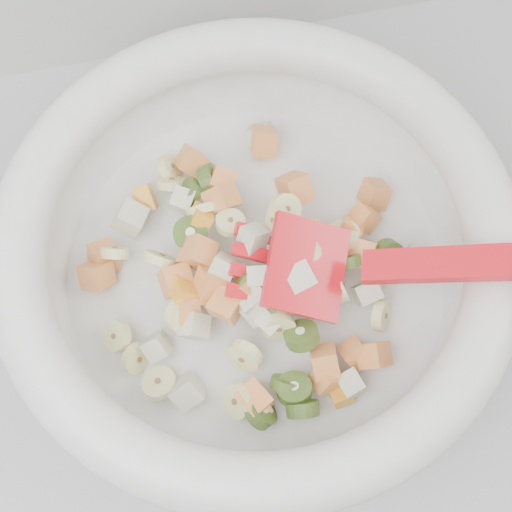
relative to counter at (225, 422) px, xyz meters
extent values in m
cube|color=#9FA0A5|center=(0.00, 0.00, 0.00)|extent=(2.00, 0.60, 0.90)
cylinder|color=white|center=(0.05, 0.03, 0.46)|extent=(0.32, 0.32, 0.02)
torus|color=white|center=(0.05, 0.03, 0.53)|extent=(0.39, 0.39, 0.04)
cylinder|color=beige|center=(0.08, 0.02, 0.51)|extent=(0.03, 0.03, 0.01)
cylinder|color=beige|center=(0.07, 0.05, 0.52)|extent=(0.02, 0.03, 0.03)
cylinder|color=beige|center=(0.06, -0.03, 0.50)|extent=(0.03, 0.02, 0.03)
cylinder|color=beige|center=(0.00, 0.13, 0.48)|extent=(0.02, 0.03, 0.03)
cylinder|color=beige|center=(-0.06, 0.06, 0.49)|extent=(0.03, 0.02, 0.03)
cylinder|color=beige|center=(0.02, 0.07, 0.50)|extent=(0.04, 0.02, 0.04)
cylinder|color=beige|center=(0.14, -0.03, 0.48)|extent=(0.02, 0.03, 0.04)
cylinder|color=beige|center=(-0.06, 0.00, 0.48)|extent=(0.03, 0.03, 0.03)
cylinder|color=beige|center=(-0.02, 0.05, 0.49)|extent=(0.04, 0.02, 0.04)
cylinder|color=beige|center=(-0.04, -0.05, 0.48)|extent=(0.04, 0.04, 0.02)
cylinder|color=beige|center=(0.08, 0.03, 0.51)|extent=(0.03, 0.02, 0.03)
cylinder|color=beige|center=(0.08, 0.06, 0.51)|extent=(0.03, 0.03, 0.02)
cylinder|color=beige|center=(0.06, 0.00, 0.51)|extent=(0.04, 0.02, 0.04)
cylinder|color=beige|center=(0.09, 0.02, 0.51)|extent=(0.03, 0.03, 0.03)
cylinder|color=beige|center=(-0.05, -0.02, 0.48)|extent=(0.03, 0.03, 0.03)
cylinder|color=beige|center=(0.09, 0.05, 0.50)|extent=(0.03, 0.02, 0.03)
cylinder|color=beige|center=(0.03, -0.04, 0.49)|extent=(0.03, 0.03, 0.04)
cylinder|color=beige|center=(0.01, -0.07, 0.48)|extent=(0.03, 0.04, 0.03)
cylinder|color=beige|center=(0.00, 0.12, 0.48)|extent=(0.03, 0.02, 0.03)
cylinder|color=beige|center=(-0.01, 0.00, 0.50)|extent=(0.03, 0.03, 0.03)
cylinder|color=beige|center=(0.04, 0.06, 0.51)|extent=(0.02, 0.02, 0.01)
cylinder|color=beige|center=(0.11, -0.01, 0.50)|extent=(0.02, 0.03, 0.03)
cylinder|color=beige|center=(0.12, 0.03, 0.50)|extent=(0.03, 0.03, 0.02)
cube|color=#F5914D|center=(0.04, 0.00, 0.51)|extent=(0.03, 0.03, 0.03)
cube|color=#F5914D|center=(0.11, -0.06, 0.48)|extent=(0.02, 0.03, 0.03)
cube|color=#F5914D|center=(0.08, 0.14, 0.48)|extent=(0.02, 0.03, 0.03)
cube|color=#F5914D|center=(0.03, -0.07, 0.48)|extent=(0.03, 0.03, 0.02)
cube|color=#F5914D|center=(0.09, 0.08, 0.50)|extent=(0.03, 0.04, 0.04)
cube|color=#F5914D|center=(0.12, -0.06, 0.49)|extent=(0.03, 0.02, 0.03)
cube|color=#F5914D|center=(0.14, 0.05, 0.49)|extent=(0.03, 0.02, 0.03)
cube|color=#F5914D|center=(-0.01, 0.03, 0.49)|extent=(0.03, 0.03, 0.03)
cube|color=#F5914D|center=(0.09, 0.03, 0.50)|extent=(0.03, 0.03, 0.03)
cube|color=#F5914D|center=(-0.07, 0.06, 0.48)|extent=(0.03, 0.03, 0.03)
cube|color=#F5914D|center=(0.01, 0.01, 0.50)|extent=(0.03, 0.03, 0.04)
cube|color=#F5914D|center=(0.03, -0.08, 0.48)|extent=(0.02, 0.03, 0.03)
cube|color=#F5914D|center=(0.13, 0.02, 0.49)|extent=(0.03, 0.03, 0.03)
cube|color=#F5914D|center=(0.04, 0.10, 0.50)|extent=(0.03, 0.03, 0.03)
cube|color=#F5914D|center=(0.13, 0.04, 0.49)|extent=(0.03, 0.03, 0.03)
cube|color=#F5914D|center=(-0.07, 0.05, 0.48)|extent=(0.03, 0.03, 0.03)
cube|color=#F5914D|center=(0.03, 0.08, 0.51)|extent=(0.03, 0.03, 0.03)
cube|color=#F5914D|center=(0.16, 0.07, 0.48)|extent=(0.03, 0.03, 0.03)
cube|color=#F5914D|center=(0.02, 0.13, 0.48)|extent=(0.03, 0.03, 0.03)
cube|color=#F5914D|center=(0.08, -0.06, 0.49)|extent=(0.02, 0.03, 0.03)
cube|color=#F5914D|center=(0.08, -0.07, 0.48)|extent=(0.03, 0.02, 0.03)
cube|color=#F5914D|center=(-0.01, 0.00, 0.50)|extent=(0.02, 0.03, 0.03)
cube|color=#F5914D|center=(0.01, 0.04, 0.50)|extent=(0.04, 0.03, 0.03)
cube|color=#F5914D|center=(0.02, -0.01, 0.50)|extent=(0.03, 0.03, 0.02)
cylinder|color=#71A236|center=(0.15, 0.01, 0.49)|extent=(0.04, 0.03, 0.04)
cylinder|color=#71A236|center=(0.03, -0.08, 0.48)|extent=(0.03, 0.03, 0.03)
cylinder|color=#71A236|center=(0.06, -0.01, 0.51)|extent=(0.03, 0.02, 0.03)
cylinder|color=#71A236|center=(0.03, 0.10, 0.50)|extent=(0.02, 0.03, 0.03)
cylinder|color=#71A236|center=(0.07, -0.01, 0.51)|extent=(0.03, 0.03, 0.03)
cylinder|color=#71A236|center=(0.01, 0.06, 0.50)|extent=(0.04, 0.04, 0.02)
cylinder|color=#71A236|center=(0.01, 0.10, 0.49)|extent=(0.03, 0.03, 0.04)
cylinder|color=#71A236|center=(0.12, 0.01, 0.50)|extent=(0.04, 0.02, 0.03)
cylinder|color=#71A236|center=(0.07, -0.04, 0.50)|extent=(0.04, 0.04, 0.03)
cylinder|color=#71A236|center=(0.06, -0.09, 0.48)|extent=(0.03, 0.02, 0.03)
cylinder|color=#71A236|center=(0.06, -0.07, 0.49)|extent=(0.03, 0.03, 0.02)
cylinder|color=#71A236|center=(0.05, -0.07, 0.48)|extent=(0.03, 0.03, 0.03)
cylinder|color=#71A236|center=(0.04, 0.00, 0.51)|extent=(0.04, 0.04, 0.03)
cube|color=beige|center=(0.04, -0.01, 0.50)|extent=(0.03, 0.03, 0.03)
cube|color=beige|center=(0.00, 0.09, 0.50)|extent=(0.02, 0.03, 0.02)
cube|color=beige|center=(0.08, 0.15, 0.48)|extent=(0.03, 0.03, 0.03)
cube|color=beige|center=(0.04, -0.01, 0.51)|extent=(0.03, 0.02, 0.03)
cube|color=beige|center=(0.13, -0.01, 0.49)|extent=(0.02, 0.02, 0.02)
cube|color=beige|center=(0.05, 0.01, 0.52)|extent=(0.02, 0.02, 0.02)
cube|color=beige|center=(0.10, -0.08, 0.48)|extent=(0.02, 0.02, 0.02)
cube|color=beige|center=(-0.02, -0.06, 0.48)|extent=(0.03, 0.03, 0.03)
cube|color=beige|center=(0.05, -0.02, 0.50)|extent=(0.02, 0.03, 0.03)
cube|color=beige|center=(0.09, 0.01, 0.50)|extent=(0.03, 0.02, 0.03)
cube|color=beige|center=(0.17, 0.01, 0.48)|extent=(0.03, 0.03, 0.03)
cube|color=beige|center=(-0.04, 0.09, 0.48)|extent=(0.04, 0.03, 0.03)
cube|color=beige|center=(0.07, 0.04, 0.51)|extent=(0.02, 0.03, 0.03)
cube|color=beige|center=(0.02, 0.02, 0.51)|extent=(0.03, 0.03, 0.03)
cube|color=beige|center=(0.07, 0.00, 0.51)|extent=(0.03, 0.03, 0.03)
cube|color=beige|center=(-0.01, -0.01, 0.49)|extent=(0.03, 0.02, 0.03)
cube|color=beige|center=(0.05, 0.04, 0.52)|extent=(0.03, 0.03, 0.03)
cube|color=beige|center=(-0.04, -0.02, 0.48)|extent=(0.03, 0.02, 0.03)
cube|color=orange|center=(-0.03, 0.11, 0.48)|extent=(0.02, 0.03, 0.02)
cube|color=orange|center=(0.09, 0.03, 0.50)|extent=(0.02, 0.03, 0.02)
cube|color=orange|center=(0.02, 0.07, 0.51)|extent=(0.02, 0.03, 0.03)
cube|color=orange|center=(0.09, -0.08, 0.48)|extent=(0.02, 0.02, 0.02)
cube|color=orange|center=(-0.01, 0.01, 0.50)|extent=(0.02, 0.03, 0.03)
cube|color=red|center=(0.08, 0.01, 0.52)|extent=(0.08, 0.09, 0.04)
cube|color=red|center=(0.05, 0.04, 0.51)|extent=(0.03, 0.02, 0.02)
cube|color=red|center=(0.05, 0.03, 0.51)|extent=(0.03, 0.02, 0.02)
cube|color=red|center=(0.04, 0.01, 0.51)|extent=(0.03, 0.02, 0.02)
cube|color=red|center=(0.04, 0.00, 0.51)|extent=(0.03, 0.02, 0.02)
camera|label=1|loc=(0.01, -0.18, 1.00)|focal=50.00mm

